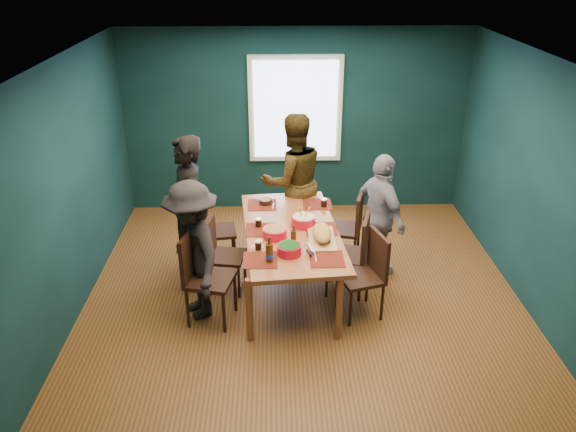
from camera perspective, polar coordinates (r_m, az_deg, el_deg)
name	(u,v)px	position (r m, az deg, el deg)	size (l,w,h in m)	color
room	(303,178)	(6.21, 1.54, 3.84)	(5.01, 5.01, 2.71)	brown
dining_table	(291,235)	(6.39, 0.34, -1.98)	(1.22, 2.16, 0.79)	brown
chair_left_far	(211,225)	(7.07, -7.82, -0.93)	(0.48, 0.48, 0.93)	black
chair_left_mid	(219,250)	(6.55, -7.02, -3.42)	(0.46, 0.46, 0.89)	black
chair_left_near	(201,270)	(6.02, -8.83, -5.48)	(0.57, 0.57, 1.04)	black
chair_right_far	(350,223)	(7.06, 6.35, -0.69)	(0.53, 0.53, 0.96)	black
chair_right_mid	(355,249)	(6.46, 6.83, -3.33)	(0.54, 0.54, 0.98)	black
chair_right_near	(369,268)	(6.12, 8.19, -5.30)	(0.54, 0.54, 0.96)	black
person_far_left	(189,212)	(6.58, -10.07, 0.39)	(0.67, 0.44, 1.83)	black
person_back	(293,181)	(7.35, 0.52, 3.56)	(0.88, 0.69, 1.82)	black
person_right	(380,216)	(6.81, 9.36, 0.00)	(0.90, 0.38, 1.54)	white
person_near_left	(193,251)	(6.02, -9.58, -3.53)	(1.01, 0.58, 1.57)	black
bowl_salad	(275,233)	(6.17, -1.33, -1.69)	(0.26, 0.26, 0.11)	red
bowl_dumpling	(303,220)	(6.43, 1.55, -0.45)	(0.28, 0.28, 0.26)	red
bowl_herbs	(289,249)	(5.84, 0.13, -3.39)	(0.25, 0.25, 0.11)	red
cutting_board	(322,234)	(6.12, 3.46, -1.85)	(0.34, 0.70, 0.16)	tan
small_bowl	(266,201)	(6.98, -2.29, 1.49)	(0.16, 0.16, 0.06)	black
beer_bottle_a	(269,253)	(5.69, -1.90, -3.78)	(0.08, 0.08, 0.29)	#43250C
beer_bottle_b	(293,237)	(6.01, 0.56, -2.14)	(0.06, 0.06, 0.23)	#43250C
cola_glass_a	(258,245)	(5.94, -3.04, -2.93)	(0.07, 0.07, 0.10)	black
cola_glass_b	(327,239)	(6.05, 4.01, -2.36)	(0.08, 0.08, 0.10)	black
cola_glass_c	(324,202)	(6.90, 3.67, 1.39)	(0.08, 0.08, 0.11)	black
cola_glass_d	(258,222)	(6.41, -3.02, -0.63)	(0.08, 0.08, 0.11)	black
napkin_a	(323,226)	(6.45, 3.60, -0.99)	(0.13, 0.13, 0.00)	#FA6969
napkin_b	(257,247)	(6.01, -3.18, -3.15)	(0.13, 0.13, 0.00)	#FA6969
napkin_c	(330,258)	(5.81, 4.31, -4.28)	(0.13, 0.13, 0.00)	#FA6969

